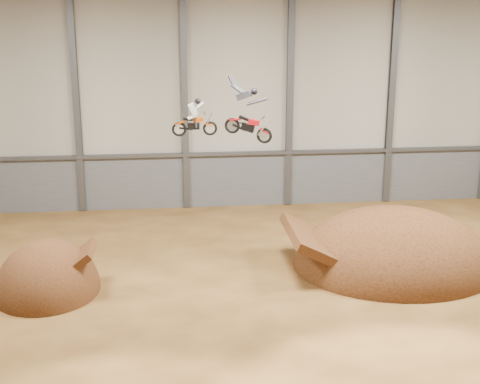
# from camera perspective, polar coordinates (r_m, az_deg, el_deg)

# --- Properties ---
(floor) EXTENTS (40.00, 40.00, 0.00)m
(floor) POSITION_cam_1_polar(r_m,az_deg,el_deg) (30.33, 2.76, -9.38)
(floor) COLOR #523416
(floor) RESTS_ON ground
(back_wall) EXTENTS (40.00, 0.10, 14.00)m
(back_wall) POSITION_cam_1_polar(r_m,az_deg,el_deg) (42.72, -0.23, 7.91)
(back_wall) COLOR #ACA798
(back_wall) RESTS_ON ground
(lower_band_back) EXTENTS (39.80, 0.18, 3.50)m
(lower_band_back) POSITION_cam_1_polar(r_m,az_deg,el_deg) (43.67, -0.21, 1.05)
(lower_band_back) COLOR #5A5C62
(lower_band_back) RESTS_ON ground
(steel_rail) EXTENTS (39.80, 0.35, 0.20)m
(steel_rail) POSITION_cam_1_polar(r_m,az_deg,el_deg) (43.09, -0.19, 3.31)
(steel_rail) COLOR #47494F
(steel_rail) RESTS_ON lower_band_back
(steel_column_1) EXTENTS (0.40, 0.36, 13.90)m
(steel_column_1) POSITION_cam_1_polar(r_m,az_deg,el_deg) (42.67, -13.80, 7.44)
(steel_column_1) COLOR #47494F
(steel_column_1) RESTS_ON ground
(steel_column_2) EXTENTS (0.40, 0.36, 13.90)m
(steel_column_2) POSITION_cam_1_polar(r_m,az_deg,el_deg) (42.31, -4.74, 7.78)
(steel_column_2) COLOR #47494F
(steel_column_2) RESTS_ON ground
(steel_column_3) EXTENTS (0.40, 0.36, 13.90)m
(steel_column_3) POSITION_cam_1_polar(r_m,az_deg,el_deg) (42.99, 4.26, 7.92)
(steel_column_3) COLOR #47494F
(steel_column_3) RESTS_ON ground
(steel_column_4) EXTENTS (0.40, 0.36, 13.90)m
(steel_column_4) POSITION_cam_1_polar(r_m,az_deg,el_deg) (44.67, 12.79, 7.87)
(steel_column_4) COLOR #47494F
(steel_column_4) RESTS_ON ground
(takeoff_ramp) EXTENTS (4.80, 5.54, 4.80)m
(takeoff_ramp) POSITION_cam_1_polar(r_m,az_deg,el_deg) (32.63, -16.05, -8.13)
(takeoff_ramp) COLOR #371C0D
(takeoff_ramp) RESTS_ON ground
(landing_ramp) EXTENTS (10.20, 9.03, 5.89)m
(landing_ramp) POSITION_cam_1_polar(r_m,az_deg,el_deg) (35.14, 12.92, -6.14)
(landing_ramp) COLOR #371C0D
(landing_ramp) RESTS_ON ground
(fmx_rider_a) EXTENTS (2.16, 0.89, 1.93)m
(fmx_rider_a) POSITION_cam_1_polar(r_m,az_deg,el_deg) (31.58, -3.91, 6.53)
(fmx_rider_a) COLOR #CC4600
(fmx_rider_b) EXTENTS (3.75, 2.08, 3.35)m
(fmx_rider_b) POSITION_cam_1_polar(r_m,az_deg,el_deg) (31.49, 0.55, 7.01)
(fmx_rider_b) COLOR #AD0D13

